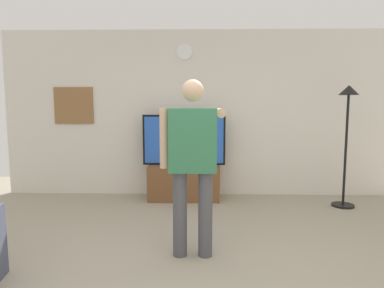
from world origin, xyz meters
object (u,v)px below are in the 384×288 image
Objects in this scene: television at (184,140)px; floor_lamp at (347,120)px; wall_clock at (184,52)px; tv_stand at (184,182)px; framed_picture at (74,106)px; person_standing_nearer_lamp at (193,157)px.

floor_lamp is at bearing -9.21° from television.
floor_lamp is at bearing -14.82° from wall_clock.
television is at bearing 90.00° from tv_stand.
tv_stand is 2.60m from floor_lamp.
floor_lamp reaches higher than tv_stand.
wall_clock is 2.02m from framed_picture.
person_standing_nearer_lamp reaches higher than television.
wall_clock is at bearing 90.00° from tv_stand.
person_standing_nearer_lamp is at bearing -84.99° from tv_stand.
person_standing_nearer_lamp is (0.18, -2.07, 0.05)m from television.
wall_clock is 0.14× the size of floor_lamp.
television is 1.92m from framed_picture.
framed_picture reaches higher than tv_stand.
framed_picture is 4.26m from floor_lamp.
television reaches higher than tv_stand.
framed_picture reaches higher than television.
tv_stand is 0.64× the size of person_standing_nearer_lamp.
framed_picture is 0.37× the size of person_standing_nearer_lamp.
framed_picture reaches higher than floor_lamp.
television is at bearing 170.79° from floor_lamp.
framed_picture reaches higher than person_standing_nearer_lamp.
television is 2.43m from floor_lamp.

